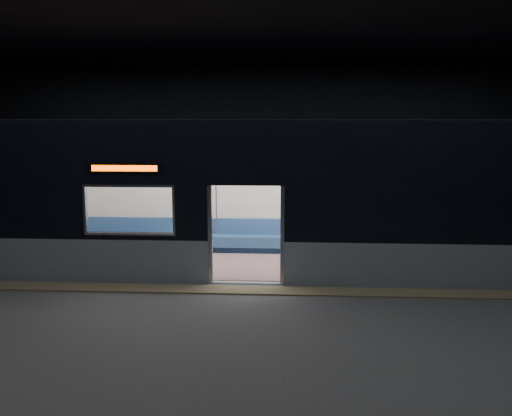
{
  "coord_description": "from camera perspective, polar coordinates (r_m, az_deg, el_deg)",
  "views": [
    {
      "loc": [
        0.84,
        -9.73,
        3.4
      ],
      "look_at": [
        0.13,
        2.3,
        1.38
      ],
      "focal_mm": 38.0,
      "sensor_mm": 36.0,
      "label": 1
    }
  ],
  "objects": [
    {
      "name": "handbag",
      "position": [
        13.91,
        19.68,
        -2.4
      ],
      "size": [
        0.3,
        0.28,
        0.12
      ],
      "primitive_type": "cube",
      "rotation": [
        0.0,
        0.0,
        0.41
      ],
      "color": "black",
      "rests_on": "passenger"
    },
    {
      "name": "passenger",
      "position": [
        14.1,
        19.51,
        -1.74
      ],
      "size": [
        0.42,
        0.68,
        1.33
      ],
      "rotation": [
        0.0,
        0.0,
        0.18
      ],
      "color": "black",
      "rests_on": "metro_car"
    },
    {
      "name": "station_envelope",
      "position": [
        9.77,
        -1.58,
        11.06
      ],
      "size": [
        24.0,
        14.0,
        5.0
      ],
      "color": "black",
      "rests_on": "station_floor"
    },
    {
      "name": "station_floor",
      "position": [
        10.35,
        -1.49,
        -9.7
      ],
      "size": [
        24.0,
        14.0,
        0.01
      ],
      "primitive_type": "cube",
      "color": "#47494C",
      "rests_on": "ground"
    },
    {
      "name": "metro_car",
      "position": [
        12.4,
        -0.54,
        2.32
      ],
      "size": [
        18.0,
        3.04,
        3.35
      ],
      "color": "#8E9CAA",
      "rests_on": "station_floor"
    },
    {
      "name": "transit_map",
      "position": [
        14.34,
        20.21,
        1.25
      ],
      "size": [
        1.03,
        0.03,
        0.67
      ],
      "primitive_type": "cube",
      "color": "white",
      "rests_on": "metro_car"
    },
    {
      "name": "tactile_strip",
      "position": [
        10.86,
        -1.24,
        -8.65
      ],
      "size": [
        22.8,
        0.5,
        0.03
      ],
      "primitive_type": "cube",
      "color": "#8C7F59",
      "rests_on": "station_floor"
    }
  ]
}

